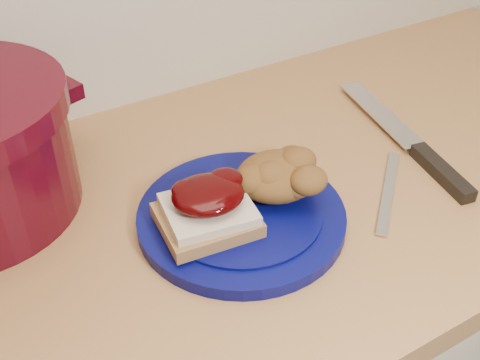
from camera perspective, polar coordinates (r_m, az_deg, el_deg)
plate at (r=0.75m, az=0.13°, el=-3.54°), size 0.31×0.31×0.02m
sandwich at (r=0.71m, az=-3.09°, el=-2.66°), size 0.12×0.11×0.05m
stuffing_mound at (r=0.75m, az=3.53°, el=0.37°), size 0.12×0.11×0.05m
chef_knife at (r=0.90m, az=17.01°, el=2.32°), size 0.09×0.33×0.02m
butter_knife at (r=0.82m, az=13.88°, el=-1.00°), size 0.14×0.13×0.00m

